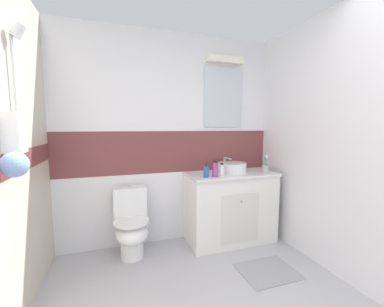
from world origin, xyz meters
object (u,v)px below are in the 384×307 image
Objects in this scene: toilet at (131,225)px; deodorant_spray_can at (222,170)px; mouthwash_bottle at (215,169)px; sink_basin at (232,167)px; soap_dispenser at (206,172)px; toothbrush_cup at (265,169)px.

toilet is 4.87× the size of deodorant_spray_can.
mouthwash_bottle is (0.90, -0.17, 0.59)m from toilet.
sink_basin is 2.45× the size of soap_dispenser.
toothbrush_cup is (0.34, -0.21, -0.00)m from sink_basin.
soap_dispenser is at bearing 179.37° from toothbrush_cup.
toilet is 0.99m from soap_dispenser.
toothbrush_cup reaches higher than deodorant_spray_can.
sink_basin is 0.32m from deodorant_spray_can.
mouthwash_bottle is (0.10, -0.01, 0.02)m from soap_dispenser.
toothbrush_cup is 1.44× the size of deodorant_spray_can.
toothbrush_cup reaches higher than toilet.
deodorant_spray_can is at bearing -179.04° from toothbrush_cup.
toilet is at bearing 169.47° from deodorant_spray_can.
toilet is at bearing 173.67° from toothbrush_cup.
mouthwash_bottle is at bearing -10.64° from toilet.
toilet is 3.39× the size of toothbrush_cup.
sink_basin is 0.40m from toothbrush_cup.
toothbrush_cup is at bearing -6.33° from toilet.
soap_dispenser is 1.05× the size of deodorant_spray_can.
sink_basin is 2.57× the size of deodorant_spray_can.
soap_dispenser is 0.11m from mouthwash_bottle.
toothbrush_cup reaches higher than soap_dispenser.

